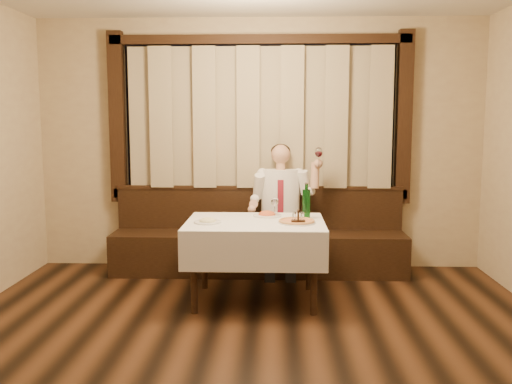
{
  "coord_description": "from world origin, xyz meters",
  "views": [
    {
      "loc": [
        0.19,
        -3.46,
        1.7
      ],
      "look_at": [
        0.0,
        1.9,
        1.0
      ],
      "focal_mm": 40.0,
      "sensor_mm": 36.0,
      "label": 1
    }
  ],
  "objects_px": {
    "seated_man": "(281,199)",
    "banquette": "(259,244)",
    "dining_table": "(255,232)",
    "green_bottle": "(306,203)",
    "pasta_red": "(267,212)",
    "cruet_caddy": "(298,219)",
    "pizza": "(297,221)",
    "pasta_cream": "(208,219)"
  },
  "relations": [
    {
      "from": "green_bottle",
      "to": "seated_man",
      "type": "xyz_separation_m",
      "value": [
        -0.23,
        0.79,
        -0.08
      ]
    },
    {
      "from": "banquette",
      "to": "dining_table",
      "type": "distance_m",
      "value": 1.08
    },
    {
      "from": "dining_table",
      "to": "pizza",
      "type": "distance_m",
      "value": 0.41
    },
    {
      "from": "pizza",
      "to": "green_bottle",
      "type": "bearing_deg",
      "value": 66.52
    },
    {
      "from": "pasta_red",
      "to": "cruet_caddy",
      "type": "distance_m",
      "value": 0.51
    },
    {
      "from": "green_bottle",
      "to": "pasta_red",
      "type": "bearing_deg",
      "value": 161.86
    },
    {
      "from": "pasta_cream",
      "to": "seated_man",
      "type": "height_order",
      "value": "seated_man"
    },
    {
      "from": "banquette",
      "to": "dining_table",
      "type": "height_order",
      "value": "banquette"
    },
    {
      "from": "banquette",
      "to": "pasta_cream",
      "type": "height_order",
      "value": "banquette"
    },
    {
      "from": "pasta_red",
      "to": "dining_table",
      "type": "bearing_deg",
      "value": -112.0
    },
    {
      "from": "pasta_cream",
      "to": "green_bottle",
      "type": "relative_size",
      "value": 0.72
    },
    {
      "from": "banquette",
      "to": "dining_table",
      "type": "relative_size",
      "value": 2.52
    },
    {
      "from": "dining_table",
      "to": "pasta_red",
      "type": "height_order",
      "value": "pasta_red"
    },
    {
      "from": "pasta_red",
      "to": "green_bottle",
      "type": "distance_m",
      "value": 0.4
    },
    {
      "from": "green_bottle",
      "to": "cruet_caddy",
      "type": "xyz_separation_m",
      "value": [
        -0.09,
        -0.31,
        -0.1
      ]
    },
    {
      "from": "pasta_cream",
      "to": "seated_man",
      "type": "bearing_deg",
      "value": 57.18
    },
    {
      "from": "green_bottle",
      "to": "cruet_caddy",
      "type": "bearing_deg",
      "value": -105.83
    },
    {
      "from": "seated_man",
      "to": "banquette",
      "type": "bearing_deg",
      "value": 159.92
    },
    {
      "from": "dining_table",
      "to": "seated_man",
      "type": "xyz_separation_m",
      "value": [
        0.24,
        0.93,
        0.17
      ]
    },
    {
      "from": "pasta_cream",
      "to": "green_bottle",
      "type": "distance_m",
      "value": 0.94
    },
    {
      "from": "dining_table",
      "to": "seated_man",
      "type": "relative_size",
      "value": 0.9
    },
    {
      "from": "dining_table",
      "to": "seated_man",
      "type": "distance_m",
      "value": 0.98
    },
    {
      "from": "pasta_red",
      "to": "cruet_caddy",
      "type": "xyz_separation_m",
      "value": [
        0.28,
        -0.43,
        0.01
      ]
    },
    {
      "from": "dining_table",
      "to": "cruet_caddy",
      "type": "relative_size",
      "value": 9.49
    },
    {
      "from": "dining_table",
      "to": "pizza",
      "type": "height_order",
      "value": "pizza"
    },
    {
      "from": "pasta_red",
      "to": "seated_man",
      "type": "relative_size",
      "value": 0.19
    },
    {
      "from": "pizza",
      "to": "pasta_red",
      "type": "height_order",
      "value": "pasta_red"
    },
    {
      "from": "pizza",
      "to": "pasta_red",
      "type": "bearing_deg",
      "value": 128.4
    },
    {
      "from": "pasta_red",
      "to": "green_bottle",
      "type": "height_order",
      "value": "green_bottle"
    },
    {
      "from": "pasta_red",
      "to": "banquette",
      "type": "bearing_deg",
      "value": 97.87
    },
    {
      "from": "dining_table",
      "to": "green_bottle",
      "type": "distance_m",
      "value": 0.56
    },
    {
      "from": "seated_man",
      "to": "cruet_caddy",
      "type": "bearing_deg",
      "value": -82.56
    },
    {
      "from": "pizza",
      "to": "seated_man",
      "type": "xyz_separation_m",
      "value": [
        -0.13,
        1.02,
        0.05
      ]
    },
    {
      "from": "banquette",
      "to": "pasta_cream",
      "type": "xyz_separation_m",
      "value": [
        -0.43,
        -1.13,
        0.48
      ]
    },
    {
      "from": "pizza",
      "to": "pasta_cream",
      "type": "bearing_deg",
      "value": -178.31
    },
    {
      "from": "pasta_cream",
      "to": "green_bottle",
      "type": "xyz_separation_m",
      "value": [
        0.9,
        0.25,
        0.11
      ]
    },
    {
      "from": "pasta_cream",
      "to": "seated_man",
      "type": "relative_size",
      "value": 0.17
    },
    {
      "from": "pizza",
      "to": "pasta_red",
      "type": "xyz_separation_m",
      "value": [
        -0.27,
        0.34,
        0.02
      ]
    },
    {
      "from": "dining_table",
      "to": "green_bottle",
      "type": "height_order",
      "value": "green_bottle"
    },
    {
      "from": "pizza",
      "to": "green_bottle",
      "type": "distance_m",
      "value": 0.28
    },
    {
      "from": "green_bottle",
      "to": "pasta_cream",
      "type": "bearing_deg",
      "value": -164.69
    },
    {
      "from": "pasta_red",
      "to": "cruet_caddy",
      "type": "height_order",
      "value": "cruet_caddy"
    }
  ]
}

